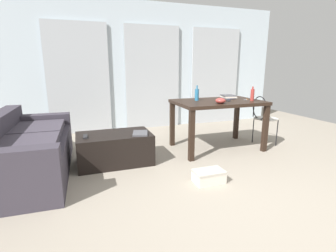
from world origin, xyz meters
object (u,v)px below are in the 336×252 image
at_px(bowl, 221,101).
at_px(tv_remote_primary, 85,136).
at_px(craft_table, 218,107).
at_px(wire_chair, 263,115).
at_px(book_stack, 228,97).
at_px(tv_remote_on_table, 227,100).
at_px(scissors, 247,99).
at_px(bottle_near, 197,94).
at_px(coffee_table, 115,148).
at_px(magazine, 140,133).
at_px(couch, 26,151).
at_px(bottle_far, 252,95).
at_px(shoebox, 209,176).

xyz_separation_m(bowl, tv_remote_primary, (-1.90, 0.12, -0.39)).
bearing_deg(craft_table, wire_chair, -5.22).
height_order(craft_table, book_stack, book_stack).
distance_m(bowl, tv_remote_on_table, 0.31).
bearing_deg(scissors, bottle_near, 168.83).
bearing_deg(bottle_near, coffee_table, -169.92).
height_order(bowl, tv_remote_on_table, bowl).
distance_m(scissors, tv_remote_primary, 2.56).
bearing_deg(magazine, tv_remote_on_table, 21.35).
relative_size(couch, magazine, 7.19).
xyz_separation_m(wire_chair, bowl, (-0.95, -0.20, 0.31)).
height_order(coffee_table, bottle_far, bottle_far).
relative_size(magazine, shoebox, 0.77).
bearing_deg(shoebox, bowl, 53.53).
height_order(tv_remote_primary, magazine, magazine).
xyz_separation_m(coffee_table, craft_table, (1.65, 0.11, 0.47)).
bearing_deg(scissors, magazine, -173.60).
bearing_deg(bottle_near, scissors, -11.17).
xyz_separation_m(bowl, scissors, (0.64, 0.25, -0.04)).
xyz_separation_m(wire_chair, bottle_near, (-1.13, 0.21, 0.36)).
height_order(bowl, magazine, bowl).
distance_m(coffee_table, craft_table, 1.72).
bearing_deg(couch, bowl, -3.04).
bearing_deg(tv_remote_on_table, shoebox, -115.70).
bearing_deg(book_stack, bowl, -132.60).
distance_m(bowl, scissors, 0.68).
xyz_separation_m(craft_table, wire_chair, (0.82, -0.07, -0.16)).
bearing_deg(tv_remote_on_table, tv_remote_primary, -163.78).
distance_m(wire_chair, tv_remote_primary, 2.85).
relative_size(coffee_table, bowl, 6.64).
bearing_deg(scissors, coffee_table, -177.96).
bearing_deg(magazine, shoebox, -39.60).
xyz_separation_m(scissors, shoebox, (-1.23, -1.05, -0.71)).
bearing_deg(tv_remote_on_table, coffee_table, -165.03).
bearing_deg(wire_chair, shoebox, -146.82).
relative_size(couch, coffee_table, 1.98).
height_order(book_stack, tv_remote_on_table, book_stack).
relative_size(craft_table, scissors, 11.51).
xyz_separation_m(craft_table, magazine, (-1.32, -0.23, -0.25)).
distance_m(couch, tv_remote_primary, 0.71).
bearing_deg(tv_remote_primary, couch, -179.80).
bearing_deg(bowl, tv_remote_primary, 176.42).
xyz_separation_m(coffee_table, bottle_far, (2.14, -0.08, 0.67)).
distance_m(coffee_table, bottle_far, 2.25).
bearing_deg(book_stack, bottle_far, -63.06).
bearing_deg(scissors, book_stack, 133.88).
relative_size(bottle_near, tv_remote_primary, 1.39).
height_order(wire_chair, bottle_far, bottle_far).
distance_m(craft_table, shoebox, 1.43).
bearing_deg(craft_table, bowl, -114.41).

